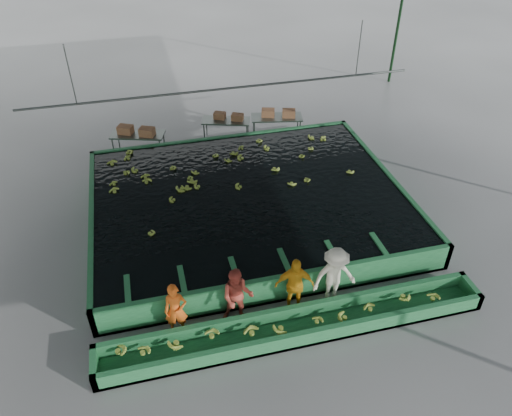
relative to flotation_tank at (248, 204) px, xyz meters
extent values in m
plane|color=slate|center=(0.00, -1.50, -0.45)|extent=(80.00, 80.00, 0.00)
cube|color=gray|center=(0.00, -1.50, 4.55)|extent=(20.00, 22.00, 0.04)
cube|color=black|center=(0.00, 0.00, 0.40)|extent=(9.70, 7.70, 0.00)
cylinder|color=#59605B|center=(0.00, 3.50, 2.55)|extent=(0.08, 0.08, 14.00)
cylinder|color=#59605B|center=(-5.00, 3.50, 3.55)|extent=(0.04, 0.04, 2.00)
cylinder|color=#59605B|center=(5.00, 3.50, 3.55)|extent=(0.04, 0.04, 2.00)
imported|color=orange|center=(-2.89, -4.30, 0.33)|extent=(0.61, 0.43, 1.57)
imported|color=#B03F31|center=(-1.33, -4.30, 0.40)|extent=(0.96, 0.83, 1.70)
imported|color=orange|center=(0.17, -4.30, 0.42)|extent=(1.08, 0.60, 1.74)
imported|color=#F3ECCE|center=(1.27, -4.30, 0.46)|extent=(1.18, 0.68, 1.82)
camera|label=1|loc=(-3.05, -12.86, 9.69)|focal=35.00mm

